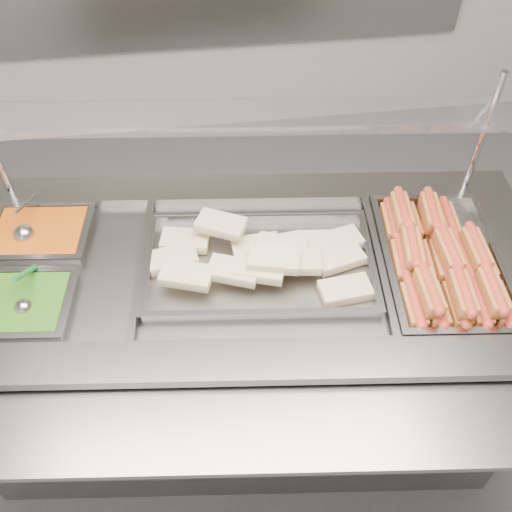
{
  "coord_description": "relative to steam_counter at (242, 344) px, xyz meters",
  "views": [
    {
      "loc": [
        -0.2,
        -0.82,
        2.26
      ],
      "look_at": [
        -0.03,
        0.37,
        0.95
      ],
      "focal_mm": 40.0,
      "sensor_mm": 36.0,
      "label": 1
    }
  ],
  "objects": [
    {
      "name": "tray_rail",
      "position": [
        -0.06,
        -0.52,
        0.42
      ],
      "size": [
        1.88,
        0.58,
        0.05
      ],
      "color": "gray",
      "rests_on": "steam_counter"
    },
    {
      "name": "sneeze_guard",
      "position": [
        0.03,
        0.22,
        0.84
      ],
      "size": [
        1.73,
        0.49,
        0.45
      ],
      "color": "silver",
      "rests_on": "steam_counter"
    },
    {
      "name": "pan_hotdogs",
      "position": [
        0.64,
        -0.07,
        0.42
      ],
      "size": [
        0.41,
        0.6,
        0.1
      ],
      "color": "gray",
      "rests_on": "steam_counter"
    },
    {
      "name": "tortilla_wraps",
      "position": [
        0.09,
        0.0,
        0.48
      ],
      "size": [
        0.71,
        0.4,
        0.1
      ],
      "color": "beige",
      "rests_on": "pan_wraps"
    },
    {
      "name": "pan_beans",
      "position": [
        -0.65,
        0.22,
        0.42
      ],
      "size": [
        0.34,
        0.28,
        0.1
      ],
      "color": "gray",
      "rests_on": "steam_counter"
    },
    {
      "name": "steam_counter",
      "position": [
        0.0,
        0.0,
        0.0
      ],
      "size": [
        2.03,
        1.07,
        0.93
      ],
      "color": "slate",
      "rests_on": "ground"
    },
    {
      "name": "ladle",
      "position": [
        -0.69,
        0.21,
        0.47
      ],
      "size": [
        0.07,
        0.21,
        0.14
      ],
      "color": "#ABACB0",
      "rests_on": "pan_beans"
    },
    {
      "name": "hotdogs_in_buns",
      "position": [
        0.63,
        -0.09,
        0.47
      ],
      "size": [
        0.34,
        0.56,
        0.12
      ],
      "color": "#995020",
      "rests_on": "pan_hotdogs"
    },
    {
      "name": "pan_peas",
      "position": [
        -0.68,
        -0.07,
        0.42
      ],
      "size": [
        0.34,
        0.28,
        0.1
      ],
      "color": "gray",
      "rests_on": "steam_counter"
    },
    {
      "name": "ground",
      "position": [
        0.08,
        -0.38,
        -0.46
      ],
      "size": [
        6.0,
        6.0,
        0.0
      ],
      "primitive_type": "plane",
      "color": "#525254",
      "rests_on": "ground"
    },
    {
      "name": "pan_wraps",
      "position": [
        0.06,
        -0.01,
        0.44
      ],
      "size": [
        0.74,
        0.49,
        0.07
      ],
      "color": "gray",
      "rests_on": "steam_counter"
    },
    {
      "name": "serving_spoon",
      "position": [
        -0.65,
        -0.08,
        0.48
      ],
      "size": [
        0.06,
        0.18,
        0.15
      ],
      "color": "#ABACB0",
      "rests_on": "pan_peas"
    }
  ]
}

